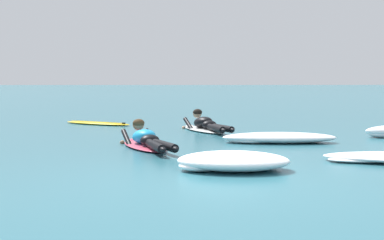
% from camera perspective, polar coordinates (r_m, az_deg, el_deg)
% --- Properties ---
extents(ground_plane, '(120.00, 120.00, 0.00)m').
position_cam_1_polar(ground_plane, '(17.89, 0.41, -0.13)').
color(ground_plane, '#2D6B7A').
extents(surfer_near, '(1.20, 2.53, 0.55)m').
position_cam_1_polar(surfer_near, '(11.41, -4.04, -1.84)').
color(surfer_near, '#E54C66').
rests_on(surfer_near, ground).
extents(surfer_far, '(1.22, 2.51, 0.54)m').
position_cam_1_polar(surfer_far, '(14.78, 1.21, -0.49)').
color(surfer_far, white).
rests_on(surfer_far, ground).
extents(drifting_surfboard, '(2.01, 1.56, 0.16)m').
position_cam_1_polar(drifting_surfboard, '(16.99, -8.30, -0.28)').
color(drifting_surfboard, yellow).
rests_on(drifting_surfboard, ground).
extents(whitewater_mid_left, '(1.67, 1.27, 0.26)m').
position_cam_1_polar(whitewater_mid_left, '(8.86, 3.68, -3.67)').
color(whitewater_mid_left, white).
rests_on(whitewater_mid_left, ground).
extents(whitewater_back, '(2.21, 0.91, 0.20)m').
position_cam_1_polar(whitewater_back, '(12.45, 7.74, -1.58)').
color(whitewater_back, white).
rests_on(whitewater_back, ground).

